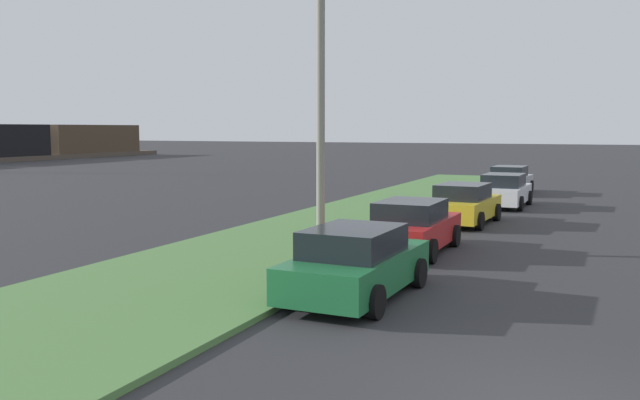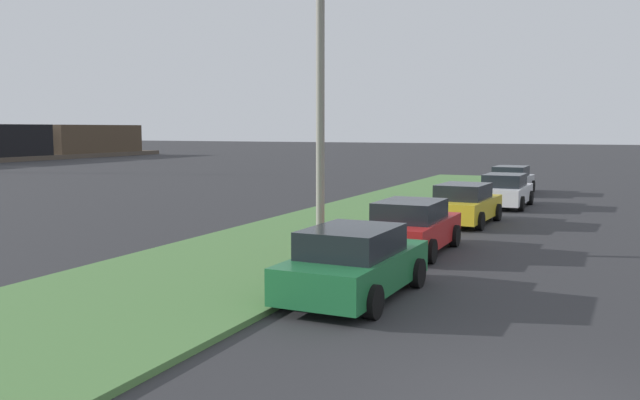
{
  "view_description": "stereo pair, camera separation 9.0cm",
  "coord_description": "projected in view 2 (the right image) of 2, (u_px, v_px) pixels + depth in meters",
  "views": [
    {
      "loc": [
        -8.17,
        -0.54,
        3.45
      ],
      "look_at": [
        11.14,
        7.92,
        1.2
      ],
      "focal_mm": 37.69,
      "sensor_mm": 36.0,
      "label": 1
    },
    {
      "loc": [
        -8.13,
        -0.62,
        3.45
      ],
      "look_at": [
        11.14,
        7.92,
        1.2
      ],
      "focal_mm": 37.69,
      "sensor_mm": 36.0,
      "label": 2
    }
  ],
  "objects": [
    {
      "name": "parked_car_red",
      "position": [
        411.0,
        227.0,
        18.69
      ],
      "size": [
        4.31,
        2.04,
        1.47
      ],
      "rotation": [
        0.0,
        0.0,
        -0.01
      ],
      "color": "red",
      "rests_on": "ground"
    },
    {
      "name": "grass_median",
      "position": [
        297.0,
        241.0,
        20.38
      ],
      "size": [
        60.0,
        6.0,
        0.12
      ],
      "primitive_type": "cube",
      "color": "#517F42",
      "rests_on": "ground"
    },
    {
      "name": "parked_car_green",
      "position": [
        354.0,
        263.0,
        13.67
      ],
      "size": [
        4.34,
        2.1,
        1.47
      ],
      "rotation": [
        0.0,
        0.0,
        -0.03
      ],
      "color": "#1E6B38",
      "rests_on": "ground"
    },
    {
      "name": "parked_car_white",
      "position": [
        505.0,
        191.0,
        29.55
      ],
      "size": [
        4.33,
        2.09,
        1.47
      ],
      "rotation": [
        0.0,
        0.0,
        -0.02
      ],
      "color": "silver",
      "rests_on": "ground"
    },
    {
      "name": "parked_car_yellow",
      "position": [
        464.0,
        204.0,
        24.3
      ],
      "size": [
        4.39,
        2.19,
        1.47
      ],
      "rotation": [
        0.0,
        0.0,
        -0.05
      ],
      "color": "gold",
      "rests_on": "ground"
    },
    {
      "name": "parked_car_silver",
      "position": [
        511.0,
        180.0,
        35.68
      ],
      "size": [
        4.35,
        2.12,
        1.47
      ],
      "rotation": [
        0.0,
        0.0,
        -0.03
      ],
      "color": "#B2B5BA",
      "rests_on": "ground"
    },
    {
      "name": "streetlight",
      "position": [
        332.0,
        94.0,
        18.58
      ],
      "size": [
        0.55,
        2.87,
        7.5
      ],
      "color": "gray",
      "rests_on": "ground"
    }
  ]
}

